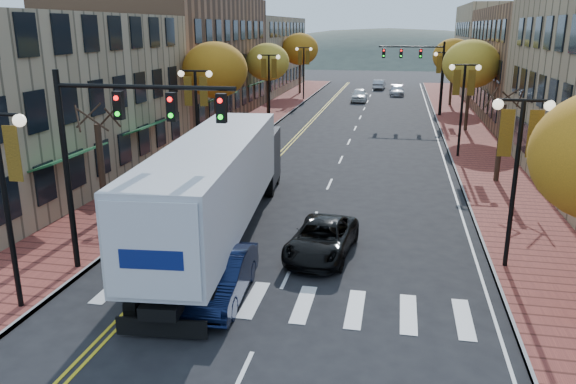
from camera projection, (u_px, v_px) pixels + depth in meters
The scene contains 30 objects.
ground at pixel (260, 335), 15.75m from camera, with size 200.00×200.00×0.00m, color black.
sidewalk_left at pixel (248, 127), 47.98m from camera, with size 4.00×85.00×0.15m, color brown.
sidewalk_right at pixel (467, 134), 44.67m from camera, with size 4.00×85.00×0.15m, color brown.
building_left_near at pixel (7, 101), 29.84m from camera, with size 12.00×22.00×9.00m, color #9E8966.
building_left_mid at pixel (172, 59), 51.21m from camera, with size 12.00×24.00×11.00m, color brown.
building_left_far at pixel (245, 54), 74.95m from camera, with size 12.00×26.00×9.50m, color #9E8966.
building_right_mid at pixel (570, 65), 50.47m from camera, with size 15.00×24.00×10.00m, color brown.
building_right_far at pixel (522, 50), 71.04m from camera, with size 15.00×20.00×11.00m, color #9E8966.
tree_left_a at pixel (102, 172), 24.30m from camera, with size 0.28×0.28×4.20m.
tree_left_b at pixel (215, 70), 38.46m from camera, with size 4.48×4.48×7.21m.
tree_left_c at pixel (268, 62), 53.63m from camera, with size 4.16×4.16×6.69m.
tree_left_d at pixel (300, 49), 70.42m from camera, with size 4.61×4.61×7.42m.
tree_right_b at pixel (500, 143), 30.41m from camera, with size 0.28×0.28×4.20m.
tree_right_c at pixel (471, 64), 44.56m from camera, with size 4.48×4.48×7.21m.
tree_right_d at pixel (453, 56), 59.67m from camera, with size 4.35×4.35×7.00m.
lamp_left_a at pixel (2, 174), 15.92m from camera, with size 1.96×0.36×6.05m.
lamp_left_b at pixel (196, 102), 30.98m from camera, with size 1.96×0.36×6.05m.
lamp_left_c at pixel (269, 76), 47.92m from camera, with size 1.96×0.36×6.05m.
lamp_left_d at pixel (304, 63), 64.87m from camera, with size 1.96×0.36×6.05m.
lamp_right_a at pixel (518, 151), 18.81m from camera, with size 1.96×0.36×6.05m.
lamp_right_b at pixel (463, 92), 35.75m from camera, with size 1.96×0.36×6.05m.
lamp_right_c at pixel (443, 71), 52.70m from camera, with size 1.96×0.36×6.05m.
traffic_mast_near at pixel (116, 135), 18.19m from camera, with size 6.10×0.35×7.00m.
traffic_mast_far at pixel (422, 64), 52.89m from camera, with size 6.10×0.34×7.00m.
semi_truck at pixel (222, 178), 22.42m from camera, with size 4.24×17.29×4.28m.
navy_sedan at pixel (220, 277), 17.66m from camera, with size 1.58×4.54×1.50m, color black.
black_suv at pixel (322, 239), 21.09m from camera, with size 2.16×4.69×1.30m, color black.
car_far_white at pixel (359, 95), 64.65m from camera, with size 1.77×4.39×1.50m, color white.
car_far_silver at pixel (397, 91), 70.35m from camera, with size 1.68×4.14×1.20m, color #B1B2BA.
car_far_oncoming at pixel (379, 84), 77.36m from camera, with size 1.39×4.00×1.32m, color #9E9EA5.
Camera 1 is at (3.44, -13.56, 8.31)m, focal length 35.00 mm.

